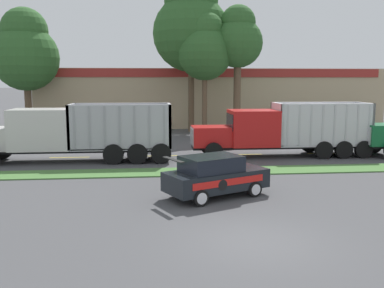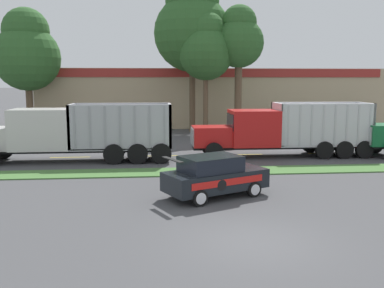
% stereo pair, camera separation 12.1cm
% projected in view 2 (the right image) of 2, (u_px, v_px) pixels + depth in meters
% --- Properties ---
extents(ground_plane, '(600.00, 600.00, 0.00)m').
position_uv_depth(ground_plane, '(254.00, 242.00, 12.34)').
color(ground_plane, '#474749').
extents(grass_verge, '(120.00, 1.97, 0.06)m').
position_uv_depth(grass_verge, '(209.00, 171.00, 21.93)').
color(grass_verge, '#477538').
rests_on(grass_verge, ground_plane).
extents(centre_line_3, '(2.40, 0.14, 0.01)m').
position_uv_depth(centre_line_3, '(70.00, 157.00, 26.12)').
color(centre_line_3, yellow).
rests_on(centre_line_3, ground_plane).
extents(centre_line_4, '(2.40, 0.14, 0.01)m').
position_uv_depth(centre_line_4, '(159.00, 156.00, 26.61)').
color(centre_line_4, yellow).
rests_on(centre_line_4, ground_plane).
extents(centre_line_5, '(2.40, 0.14, 0.01)m').
position_uv_depth(centre_line_5, '(244.00, 154.00, 27.11)').
color(centre_line_5, yellow).
rests_on(centre_line_5, ground_plane).
extents(centre_line_6, '(2.40, 0.14, 0.01)m').
position_uv_depth(centre_line_6, '(326.00, 153.00, 27.60)').
color(centre_line_6, yellow).
rests_on(centre_line_6, ground_plane).
extents(dump_truck_lead, '(11.00, 2.58, 3.32)m').
position_uv_depth(dump_truck_lead, '(62.00, 134.00, 24.55)').
color(dump_truck_lead, black).
rests_on(dump_truck_lead, ground_plane).
extents(dump_truck_mid, '(10.94, 2.66, 3.30)m').
position_uv_depth(dump_truck_mid, '(270.00, 132.00, 26.23)').
color(dump_truck_mid, black).
rests_on(dump_truck_mid, ground_plane).
extents(rally_car, '(4.49, 3.37, 1.71)m').
position_uv_depth(rally_car, '(214.00, 176.00, 17.11)').
color(rally_car, black).
rests_on(rally_car, ground_plane).
extents(store_building_backdrop, '(34.56, 12.10, 5.84)m').
position_uv_depth(store_building_backdrop, '(209.00, 97.00, 47.35)').
color(store_building_backdrop, tan).
rests_on(store_building_backdrop, ground_plane).
extents(tree_behind_left, '(4.24, 4.24, 11.04)m').
position_uv_depth(tree_behind_left, '(239.00, 39.00, 36.43)').
color(tree_behind_left, brown).
rests_on(tree_behind_left, ground_plane).
extents(tree_behind_centre, '(5.76, 5.76, 10.96)m').
position_uv_depth(tree_behind_centre, '(27.00, 51.00, 37.39)').
color(tree_behind_centre, brown).
rests_on(tree_behind_centre, ground_plane).
extents(tree_behind_right, '(6.84, 6.84, 13.97)m').
position_uv_depth(tree_behind_right, '(192.00, 26.00, 38.01)').
color(tree_behind_right, brown).
rests_on(tree_behind_right, ground_plane).
extents(tree_behind_far_right, '(4.65, 4.65, 10.48)m').
position_uv_depth(tree_behind_far_right, '(206.00, 48.00, 36.38)').
color(tree_behind_far_right, brown).
rests_on(tree_behind_far_right, ground_plane).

